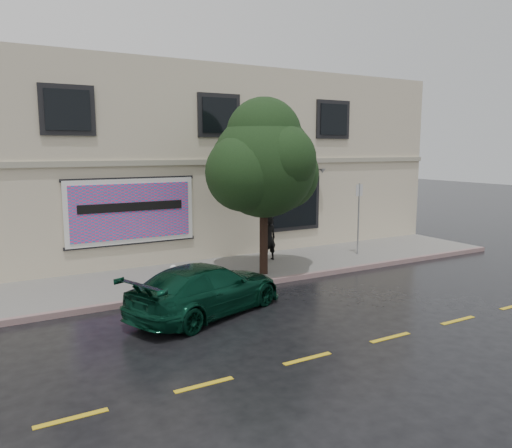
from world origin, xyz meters
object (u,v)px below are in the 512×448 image
car (207,289)px  pedestrian (269,238)px  fire_hydrant (174,278)px  street_tree (264,166)px

car → pedestrian: size_ratio=2.79×
car → fire_hydrant: size_ratio=5.95×
car → pedestrian: (4.12, 3.84, 0.30)m
fire_hydrant → pedestrian: bearing=39.9°
car → street_tree: size_ratio=0.87×
pedestrian → street_tree: 3.27m
car → fire_hydrant: car is taller
car → fire_hydrant: bearing=-16.0°
car → street_tree: (2.98, 2.25, 2.91)m
car → pedestrian: 5.64m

